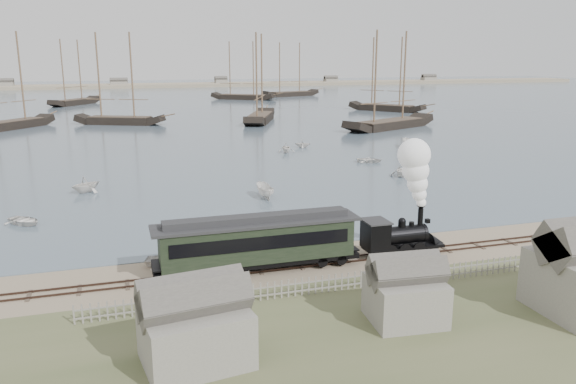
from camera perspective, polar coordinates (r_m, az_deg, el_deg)
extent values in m
plane|color=tan|center=(42.93, 1.63, -6.44)|extent=(600.00, 600.00, 0.00)
cube|color=#4D5C6E|center=(209.10, -13.69, 9.19)|extent=(600.00, 336.00, 0.06)
cube|color=#36251D|center=(40.69, 2.77, -7.45)|extent=(120.00, 0.08, 0.12)
cube|color=#36251D|center=(41.57, 2.30, -6.98)|extent=(120.00, 0.08, 0.12)
cube|color=#45352C|center=(41.15, 2.53, -7.30)|extent=(120.00, 1.80, 0.06)
cube|color=tan|center=(288.84, -14.76, 10.23)|extent=(500.00, 20.00, 1.80)
cube|color=black|center=(43.80, 11.60, -5.39)|extent=(6.17, 1.82, 0.23)
cylinder|color=black|center=(43.35, 11.24, -4.31)|extent=(3.81, 1.36, 1.36)
cube|color=black|center=(42.41, 8.86, -4.35)|extent=(1.63, 2.00, 2.09)
cube|color=#2A2B2D|center=(42.09, 8.92, -2.94)|extent=(1.82, 2.18, 0.11)
cylinder|color=black|center=(43.82, 13.30, -2.55)|extent=(0.40, 0.40, 1.45)
sphere|color=black|center=(43.13, 11.51, -2.94)|extent=(0.58, 0.58, 0.58)
cone|color=black|center=(45.25, 14.84, -5.08)|extent=(1.27, 1.82, 1.82)
cube|color=black|center=(44.23, 13.99, -2.87)|extent=(0.32, 0.32, 0.32)
cube|color=black|center=(39.79, -3.08, -6.98)|extent=(14.51, 2.38, 0.36)
cube|color=black|center=(39.30, -3.11, -5.00)|extent=(13.48, 2.59, 2.59)
cube|color=black|center=(38.01, -2.63, -5.24)|extent=(12.44, 0.06, 0.93)
cube|color=black|center=(40.44, -3.57, -4.08)|extent=(12.44, 0.06, 0.93)
cube|color=#2A2B2D|center=(38.90, -3.13, -3.12)|extent=(14.51, 2.80, 0.19)
cube|color=#2A2B2D|center=(38.81, -3.14, -2.68)|extent=(12.96, 1.24, 0.47)
imported|color=white|center=(41.57, -11.53, -6.79)|extent=(3.87, 4.64, 0.83)
imported|color=white|center=(55.54, -25.22, -2.64)|extent=(4.20, 4.22, 0.72)
imported|color=white|center=(65.91, -19.86, 0.76)|extent=(4.51, 4.60, 1.84)
imported|color=white|center=(59.66, -2.37, 0.09)|extent=(3.80, 1.50, 1.46)
imported|color=white|center=(80.58, 8.26, 3.25)|extent=(3.86, 4.34, 0.74)
imported|color=white|center=(71.67, 11.56, 2.24)|extent=(4.37, 4.41, 1.76)
imported|color=white|center=(95.05, 12.00, 4.88)|extent=(4.04, 2.71, 1.46)
imported|color=white|center=(88.01, -0.20, 4.55)|extent=(3.42, 3.06, 1.62)
imported|color=white|center=(92.97, 1.48, 4.95)|extent=(3.15, 3.31, 1.36)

